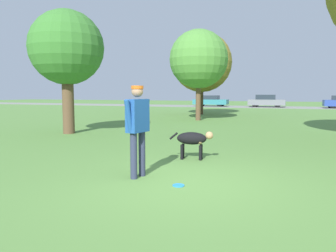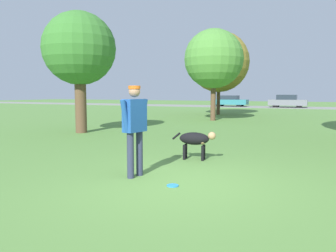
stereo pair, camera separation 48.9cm
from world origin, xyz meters
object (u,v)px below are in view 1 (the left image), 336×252
object	(u,v)px
person	(138,123)
parked_car_grey	(266,101)
parked_car_teal	(211,101)
tree_near_left	(67,49)
frisbee	(178,185)
dog	(193,139)
tree_mid_center	(199,59)
tree_far_left	(202,62)

from	to	relation	value
person	parked_car_grey	size ratio (longest dim) A/B	0.43
person	parked_car_teal	bearing A→B (deg)	21.54
tree_near_left	frisbee	bearing A→B (deg)	-40.03
dog	frisbee	xyz separation A→B (m)	(0.41, -2.30, -0.48)
frisbee	tree_mid_center	world-z (taller)	tree_mid_center
tree_near_left	tree_mid_center	bearing A→B (deg)	68.66
dog	tree_far_left	size ratio (longest dim) A/B	0.18
parked_car_teal	parked_car_grey	size ratio (longest dim) A/B	1.01
frisbee	tree_mid_center	xyz separation A→B (m)	(-3.39, 13.41, 3.55)
person	frisbee	bearing A→B (deg)	-96.69
dog	frisbee	distance (m)	2.38
frisbee	parked_car_teal	bearing A→B (deg)	102.54
frisbee	tree_near_left	distance (m)	9.11
parked_car_grey	tree_far_left	bearing A→B (deg)	-103.98
frisbee	tree_near_left	xyz separation A→B (m)	(-6.49, 5.46, 3.32)
person	dog	distance (m)	2.15
parked_car_grey	parked_car_teal	bearing A→B (deg)	178.01
tree_far_left	parked_car_teal	bearing A→B (deg)	100.91
dog	parked_car_teal	size ratio (longest dim) A/B	0.26
tree_mid_center	parked_car_grey	bearing A→B (deg)	83.17
tree_far_left	tree_near_left	distance (m)	13.35
dog	parked_car_grey	world-z (taller)	parked_car_grey
tree_far_left	parked_car_teal	distance (m)	15.68
frisbee	tree_mid_center	size ratio (longest dim) A/B	0.04
tree_far_left	tree_near_left	xyz separation A→B (m)	(-1.90, -13.20, -0.55)
tree_near_left	parked_car_grey	distance (m)	28.73
dog	tree_far_left	world-z (taller)	tree_far_left
person	tree_near_left	distance (m)	7.94
tree_mid_center	tree_far_left	bearing A→B (deg)	102.94
parked_car_teal	tree_near_left	bearing A→B (deg)	-88.52
parked_car_teal	person	bearing A→B (deg)	-79.42
person	tree_mid_center	distance (m)	13.59
tree_far_left	parked_car_grey	size ratio (longest dim) A/B	1.50
tree_far_left	parked_car_teal	size ratio (longest dim) A/B	1.49
tree_far_left	tree_near_left	size ratio (longest dim) A/B	1.27
tree_far_left	parked_car_grey	bearing A→B (deg)	76.33
dog	tree_near_left	xyz separation A→B (m)	(-6.08, 3.16, 2.84)
person	tree_mid_center	size ratio (longest dim) A/B	0.33
dog	tree_far_left	bearing A→B (deg)	96.49
person	tree_far_left	xyz separation A→B (m)	(-3.68, 18.38, 2.83)
parked_car_grey	tree_mid_center	bearing A→B (deg)	-97.14
parked_car_teal	parked_car_grey	world-z (taller)	parked_car_grey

